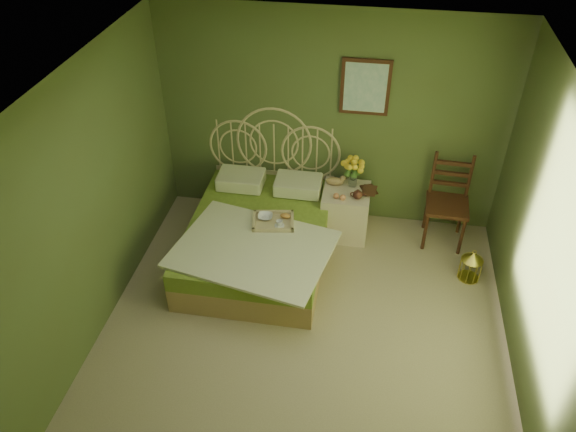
% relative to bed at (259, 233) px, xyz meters
% --- Properties ---
extents(floor, '(4.50, 4.50, 0.00)m').
position_rel_bed_xyz_m(floor, '(0.67, -1.29, -0.31)').
color(floor, tan).
rests_on(floor, ground).
extents(ceiling, '(4.50, 4.50, 0.00)m').
position_rel_bed_xyz_m(ceiling, '(0.67, -1.29, 2.29)').
color(ceiling, silver).
rests_on(ceiling, wall_back).
extents(wall_back, '(4.00, 0.00, 4.00)m').
position_rel_bed_xyz_m(wall_back, '(0.67, 0.96, 0.99)').
color(wall_back, '#516636').
rests_on(wall_back, floor).
extents(wall_left, '(0.00, 4.50, 4.50)m').
position_rel_bed_xyz_m(wall_left, '(-1.33, -1.29, 0.99)').
color(wall_left, '#516636').
rests_on(wall_left, floor).
extents(wall_right, '(0.00, 4.50, 4.50)m').
position_rel_bed_xyz_m(wall_right, '(2.67, -1.29, 0.99)').
color(wall_right, '#516636').
rests_on(wall_right, floor).
extents(wall_art, '(0.54, 0.04, 0.64)m').
position_rel_bed_xyz_m(wall_art, '(1.03, 0.93, 1.44)').
color(wall_art, '#37190F').
rests_on(wall_art, wall_back).
extents(bed, '(1.78, 2.25, 1.40)m').
position_rel_bed_xyz_m(bed, '(0.00, 0.00, 0.00)').
color(bed, tan).
rests_on(bed, floor).
extents(nightstand, '(0.55, 0.55, 1.03)m').
position_rel_bed_xyz_m(nightstand, '(0.93, 0.59, 0.06)').
color(nightstand, '#EEE3C1').
rests_on(nightstand, floor).
extents(chair, '(0.51, 0.51, 1.08)m').
position_rel_bed_xyz_m(chair, '(2.09, 0.70, 0.30)').
color(chair, '#37190F').
rests_on(chair, floor).
extents(birdcage, '(0.23, 0.23, 0.36)m').
position_rel_bed_xyz_m(birdcage, '(2.37, -0.01, -0.13)').
color(birdcage, gold).
rests_on(birdcage, floor).
extents(book_lower, '(0.23, 0.26, 0.02)m').
position_rel_bed_xyz_m(book_lower, '(1.11, 0.60, 0.31)').
color(book_lower, '#381E0F').
rests_on(book_lower, nightstand).
extents(book_upper, '(0.18, 0.23, 0.02)m').
position_rel_bed_xyz_m(book_upper, '(1.11, 0.60, 0.33)').
color(book_upper, '#472819').
rests_on(book_upper, nightstand).
extents(cereal_bowl, '(0.18, 0.18, 0.04)m').
position_rel_bed_xyz_m(cereal_bowl, '(0.08, -0.01, 0.25)').
color(cereal_bowl, white).
rests_on(cereal_bowl, bed).
extents(coffee_cup, '(0.09, 0.09, 0.07)m').
position_rel_bed_xyz_m(coffee_cup, '(0.26, -0.12, 0.27)').
color(coffee_cup, white).
rests_on(coffee_cup, bed).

